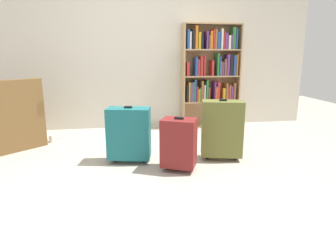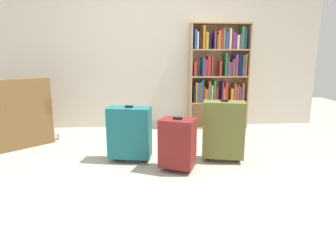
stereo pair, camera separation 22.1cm
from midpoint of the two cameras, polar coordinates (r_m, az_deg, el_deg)
ground_plane at (r=2.95m, az=0.58°, el=-11.59°), size 9.73×9.73×0.00m
back_wall at (r=4.69m, az=-1.57°, el=13.57°), size 5.56×0.10×2.60m
bookshelf at (r=4.68m, az=11.73°, el=8.85°), size 0.95×0.25×1.69m
armchair at (r=4.26m, az=-26.99°, el=-0.97°), size 0.99×0.99×0.90m
mug at (r=4.28m, az=-19.85°, el=-4.02°), size 0.12×0.08×0.10m
storage_box at (r=4.48m, az=13.63°, el=-2.21°), size 0.40×0.26×0.19m
suitcase_dark_red at (r=2.91m, az=4.15°, el=-5.62°), size 0.42×0.37×0.57m
suitcase_olive at (r=3.23m, az=13.19°, el=-2.85°), size 0.50×0.32×0.71m
suitcase_teal at (r=3.17m, az=-5.86°, el=-3.50°), size 0.51×0.32×0.65m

